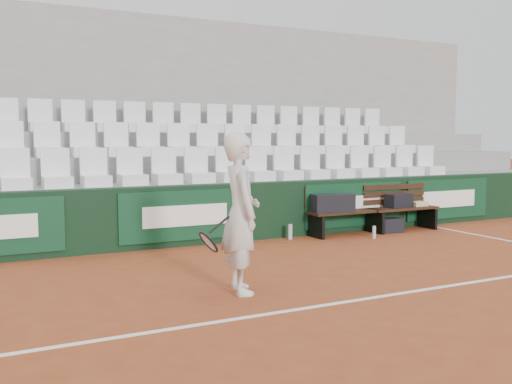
{
  "coord_description": "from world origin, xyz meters",
  "views": [
    {
      "loc": [
        -3.32,
        -4.97,
        1.77
      ],
      "look_at": [
        0.38,
        2.4,
        1.0
      ],
      "focal_mm": 40.0,
      "sensor_mm": 36.0,
      "label": 1
    }
  ],
  "objects_px": {
    "bench_left": "(346,223)",
    "sports_bag_ground": "(390,225)",
    "bench_right": "(402,219)",
    "sports_bag_left": "(333,203)",
    "water_bottle_near": "(290,232)",
    "tennis_player": "(241,213)",
    "sports_bag_right": "(399,201)",
    "water_bottle_far": "(374,232)"
  },
  "relations": [
    {
      "from": "bench_left",
      "to": "sports_bag_ground",
      "type": "bearing_deg",
      "value": -8.7
    },
    {
      "from": "bench_right",
      "to": "sports_bag_left",
      "type": "height_order",
      "value": "sports_bag_left"
    },
    {
      "from": "bench_left",
      "to": "water_bottle_near",
      "type": "distance_m",
      "value": 1.16
    },
    {
      "from": "bench_left",
      "to": "tennis_player",
      "type": "relative_size",
      "value": 0.82
    },
    {
      "from": "sports_bag_left",
      "to": "sports_bag_ground",
      "type": "xyz_separation_m",
      "value": [
        1.23,
        -0.11,
        -0.48
      ]
    },
    {
      "from": "sports_bag_right",
      "to": "water_bottle_near",
      "type": "bearing_deg",
      "value": 178.82
    },
    {
      "from": "bench_right",
      "to": "sports_bag_right",
      "type": "relative_size",
      "value": 2.67
    },
    {
      "from": "water_bottle_near",
      "to": "tennis_player",
      "type": "xyz_separation_m",
      "value": [
        -2.25,
        -2.75,
        0.78
      ]
    },
    {
      "from": "bench_left",
      "to": "sports_bag_ground",
      "type": "xyz_separation_m",
      "value": [
        0.92,
        -0.14,
        -0.09
      ]
    },
    {
      "from": "water_bottle_near",
      "to": "water_bottle_far",
      "type": "height_order",
      "value": "water_bottle_near"
    },
    {
      "from": "sports_bag_right",
      "to": "sports_bag_left",
      "type": "bearing_deg",
      "value": -178.93
    },
    {
      "from": "bench_left",
      "to": "sports_bag_ground",
      "type": "height_order",
      "value": "bench_left"
    },
    {
      "from": "sports_bag_right",
      "to": "water_bottle_near",
      "type": "distance_m",
      "value": 2.44
    },
    {
      "from": "sports_bag_ground",
      "to": "water_bottle_far",
      "type": "height_order",
      "value": "sports_bag_ground"
    },
    {
      "from": "bench_right",
      "to": "sports_bag_left",
      "type": "relative_size",
      "value": 1.99
    },
    {
      "from": "sports_bag_left",
      "to": "water_bottle_near",
      "type": "xyz_separation_m",
      "value": [
        -0.84,
        0.08,
        -0.48
      ]
    },
    {
      "from": "bench_left",
      "to": "water_bottle_near",
      "type": "xyz_separation_m",
      "value": [
        -1.16,
        0.05,
        -0.09
      ]
    },
    {
      "from": "sports_bag_right",
      "to": "water_bottle_far",
      "type": "bearing_deg",
      "value": -152.27
    },
    {
      "from": "sports_bag_ground",
      "to": "sports_bag_left",
      "type": "bearing_deg",
      "value": 174.71
    },
    {
      "from": "sports_bag_ground",
      "to": "tennis_player",
      "type": "relative_size",
      "value": 0.24
    },
    {
      "from": "sports_bag_right",
      "to": "tennis_player",
      "type": "bearing_deg",
      "value": -149.85
    },
    {
      "from": "sports_bag_right",
      "to": "water_bottle_far",
      "type": "distance_m",
      "value": 1.23
    },
    {
      "from": "sports_bag_right",
      "to": "water_bottle_near",
      "type": "height_order",
      "value": "sports_bag_right"
    },
    {
      "from": "bench_right",
      "to": "tennis_player",
      "type": "relative_size",
      "value": 0.82
    },
    {
      "from": "sports_bag_ground",
      "to": "tennis_player",
      "type": "distance_m",
      "value": 5.09
    },
    {
      "from": "sports_bag_left",
      "to": "water_bottle_near",
      "type": "height_order",
      "value": "sports_bag_left"
    },
    {
      "from": "water_bottle_near",
      "to": "water_bottle_far",
      "type": "distance_m",
      "value": 1.51
    },
    {
      "from": "sports_bag_ground",
      "to": "sports_bag_right",
      "type": "bearing_deg",
      "value": 23.63
    },
    {
      "from": "water_bottle_near",
      "to": "tennis_player",
      "type": "bearing_deg",
      "value": -129.31
    },
    {
      "from": "sports_bag_ground",
      "to": "water_bottle_near",
      "type": "xyz_separation_m",
      "value": [
        -2.07,
        0.19,
        0.0
      ]
    },
    {
      "from": "sports_bag_left",
      "to": "sports_bag_ground",
      "type": "distance_m",
      "value": 1.32
    },
    {
      "from": "bench_right",
      "to": "water_bottle_near",
      "type": "distance_m",
      "value": 2.45
    },
    {
      "from": "bench_right",
      "to": "tennis_player",
      "type": "distance_m",
      "value": 5.45
    },
    {
      "from": "sports_bag_ground",
      "to": "water_bottle_far",
      "type": "relative_size",
      "value": 2.0
    },
    {
      "from": "sports_bag_right",
      "to": "tennis_player",
      "type": "relative_size",
      "value": 0.31
    },
    {
      "from": "water_bottle_far",
      "to": "tennis_player",
      "type": "relative_size",
      "value": 0.12
    },
    {
      "from": "bench_right",
      "to": "sports_bag_right",
      "type": "bearing_deg",
      "value": 134.65
    },
    {
      "from": "tennis_player",
      "to": "bench_left",
      "type": "bearing_deg",
      "value": 38.39
    },
    {
      "from": "water_bottle_near",
      "to": "water_bottle_far",
      "type": "relative_size",
      "value": 1.22
    },
    {
      "from": "water_bottle_near",
      "to": "tennis_player",
      "type": "distance_m",
      "value": 3.64
    },
    {
      "from": "water_bottle_far",
      "to": "bench_left",
      "type": "bearing_deg",
      "value": 114.21
    },
    {
      "from": "water_bottle_far",
      "to": "tennis_player",
      "type": "distance_m",
      "value": 4.32
    }
  ]
}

